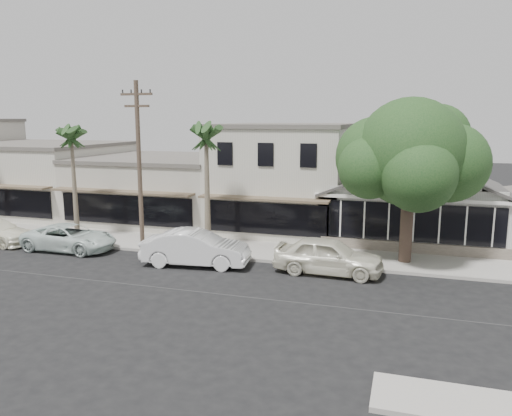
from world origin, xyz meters
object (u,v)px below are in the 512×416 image
(utility_pole, at_px, (139,162))
(car_0, at_px, (328,256))
(car_1, at_px, (196,248))
(car_2, at_px, (70,238))
(shade_tree, at_px, (409,156))

(utility_pole, relative_size, car_0, 1.80)
(car_0, bearing_deg, car_1, 97.34)
(car_2, xyz_separation_m, shade_tree, (17.36, 2.87, 4.61))
(shade_tree, bearing_deg, car_2, -170.62)
(car_0, height_order, shade_tree, shade_tree)
(shade_tree, bearing_deg, car_0, -139.19)
(utility_pole, height_order, car_2, utility_pole)
(utility_pole, xyz_separation_m, shade_tree, (13.59, 1.72, 0.53))
(utility_pole, relative_size, shade_tree, 1.11)
(car_0, relative_size, car_1, 0.96)
(car_0, height_order, car_1, car_1)
(utility_pole, distance_m, car_2, 5.68)
(car_2, height_order, shade_tree, shade_tree)
(utility_pole, height_order, car_0, utility_pole)
(car_1, bearing_deg, car_2, 78.81)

